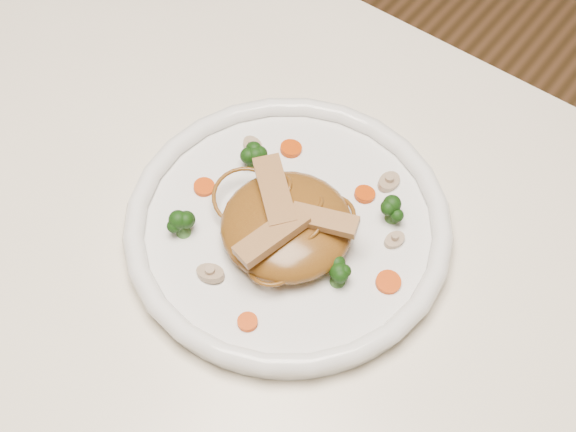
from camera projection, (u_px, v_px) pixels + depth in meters
The scene contains 19 objects.
table at pixel (241, 347), 0.80m from camera, with size 1.20×0.80×0.75m.
plate at pixel (288, 229), 0.75m from camera, with size 0.30×0.30×0.02m, color white.
noodle_mound at pixel (287, 226), 0.72m from camera, with size 0.12×0.12×0.04m, color brown.
chicken_a at pixel (324, 220), 0.69m from camera, with size 0.06×0.02×0.01m, color #A77E4F.
chicken_b at pixel (275, 192), 0.71m from camera, with size 0.08×0.03×0.01m, color #A77E4F.
chicken_c at pixel (272, 236), 0.68m from camera, with size 0.07×0.02×0.01m, color #A77E4F.
broccoli_0 at pixel (394, 209), 0.73m from camera, with size 0.03×0.03×0.03m, color #143D0C, non-canonical shape.
broccoli_1 at pixel (254, 157), 0.77m from camera, with size 0.02×0.02×0.03m, color #143D0C, non-canonical shape.
broccoli_2 at pixel (182, 223), 0.72m from camera, with size 0.03×0.03×0.03m, color #143D0C, non-canonical shape.
broccoli_3 at pixel (338, 274), 0.69m from camera, with size 0.02×0.02×0.03m, color #143D0C, non-canonical shape.
carrot_0 at pixel (365, 194), 0.76m from camera, with size 0.02×0.02×0.01m, color #BE2C06.
carrot_1 at pixel (204, 187), 0.76m from camera, with size 0.02×0.02×0.01m, color #BE2C06.
carrot_2 at pixel (388, 282), 0.70m from camera, with size 0.02×0.02×0.01m, color #BE2C06.
carrot_3 at pixel (291, 149), 0.79m from camera, with size 0.02×0.02×0.01m, color #BE2C06.
carrot_4 at pixel (248, 322), 0.68m from camera, with size 0.02×0.02×0.01m, color #BE2C06.
mushroom_0 at pixel (210, 273), 0.71m from camera, with size 0.03×0.03×0.01m, color #BFAA8F.
mushroom_1 at pixel (394, 240), 0.73m from camera, with size 0.02×0.02×0.01m, color #BFAA8F.
mushroom_2 at pixel (253, 146), 0.79m from camera, with size 0.02×0.02×0.01m, color #BFAA8F.
mushroom_3 at pixel (389, 182), 0.77m from camera, with size 0.03×0.03×0.01m, color #BFAA8F.
Camera 1 is at (0.24, -0.24, 1.38)m, focal length 49.56 mm.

